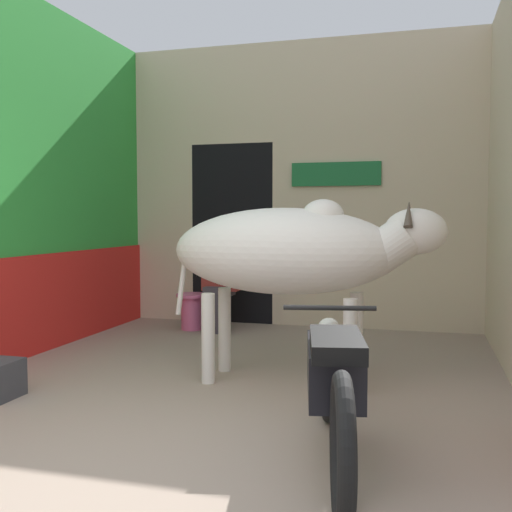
{
  "coord_description": "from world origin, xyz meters",
  "views": [
    {
      "loc": [
        1.46,
        -2.65,
        1.34
      ],
      "look_at": [
        0.15,
        2.05,
        1.02
      ],
      "focal_mm": 42.0,
      "sensor_mm": 36.0,
      "label": 1
    }
  ],
  "objects_px": {
    "cow": "(293,252)",
    "shopkeeper_seated": "(220,277)",
    "plastic_stool": "(192,310)",
    "motorcycle_near": "(334,381)"
  },
  "relations": [
    {
      "from": "cow",
      "to": "shopkeeper_seated",
      "type": "relative_size",
      "value": 1.78
    },
    {
      "from": "motorcycle_near",
      "to": "shopkeeper_seated",
      "type": "xyz_separation_m",
      "value": [
        -1.83,
        3.41,
        0.2
      ]
    },
    {
      "from": "shopkeeper_seated",
      "to": "cow",
      "type": "bearing_deg",
      "value": -56.3
    },
    {
      "from": "shopkeeper_seated",
      "to": "plastic_stool",
      "type": "xyz_separation_m",
      "value": [
        -0.36,
        0.01,
        -0.42
      ]
    },
    {
      "from": "shopkeeper_seated",
      "to": "plastic_stool",
      "type": "bearing_deg",
      "value": 178.23
    },
    {
      "from": "motorcycle_near",
      "to": "shopkeeper_seated",
      "type": "relative_size",
      "value": 1.63
    },
    {
      "from": "cow",
      "to": "motorcycle_near",
      "type": "xyz_separation_m",
      "value": [
        0.55,
        -1.5,
        -0.61
      ]
    },
    {
      "from": "cow",
      "to": "plastic_stool",
      "type": "xyz_separation_m",
      "value": [
        -1.64,
        1.93,
        -0.83
      ]
    },
    {
      "from": "cow",
      "to": "motorcycle_near",
      "type": "distance_m",
      "value": 1.7
    },
    {
      "from": "plastic_stool",
      "to": "motorcycle_near",
      "type": "bearing_deg",
      "value": -57.5
    }
  ]
}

